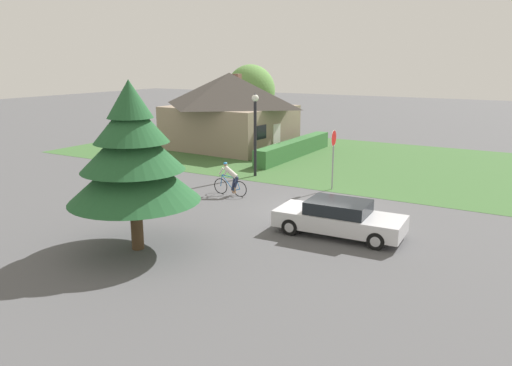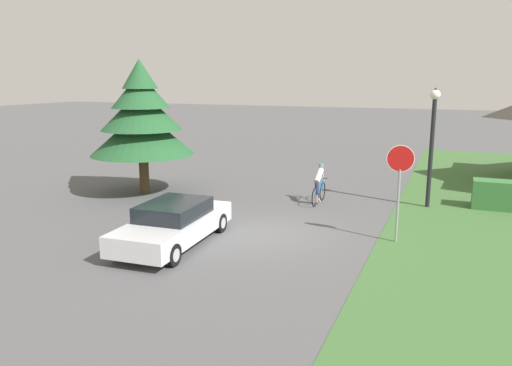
% 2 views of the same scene
% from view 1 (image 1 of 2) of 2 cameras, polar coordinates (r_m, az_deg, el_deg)
% --- Properties ---
extents(ground_plane, '(140.00, 140.00, 0.00)m').
position_cam_1_polar(ground_plane, '(21.04, 6.54, -3.33)').
color(ground_plane, '#515154').
extents(grass_verge_right, '(16.00, 36.00, 0.01)m').
position_cam_1_polar(grass_verge_right, '(32.80, 8.22, 2.85)').
color(grass_verge_right, '#3D6633').
rests_on(grass_verge_right, ground).
extents(cottage_house, '(7.84, 8.88, 5.34)m').
position_cam_1_polar(cottage_house, '(36.10, -3.03, 8.40)').
color(cottage_house, gray).
rests_on(cottage_house, ground).
extents(hedge_row, '(9.38, 0.90, 1.08)m').
position_cam_1_polar(hedge_row, '(33.00, 4.41, 3.96)').
color(hedge_row, '#387038').
rests_on(hedge_row, ground).
extents(sedan_left_lane, '(2.01, 4.68, 1.28)m').
position_cam_1_polar(sedan_left_lane, '(18.30, 9.45, -3.98)').
color(sedan_left_lane, silver).
rests_on(sedan_left_lane, ground).
extents(cyclist, '(0.44, 1.84, 1.57)m').
position_cam_1_polar(cyclist, '(23.39, -2.95, 0.40)').
color(cyclist, black).
rests_on(cyclist, ground).
extents(stop_sign, '(0.80, 0.09, 2.94)m').
position_cam_1_polar(stop_sign, '(24.41, 8.84, 4.09)').
color(stop_sign, gray).
rests_on(stop_sign, ground).
extents(street_lamp, '(0.37, 0.37, 4.50)m').
position_cam_1_polar(street_lamp, '(26.90, -0.10, 6.73)').
color(street_lamp, black).
rests_on(street_lamp, ground).
extents(conifer_tall_near, '(4.32, 4.32, 5.61)m').
position_cam_1_polar(conifer_tall_near, '(16.58, -13.91, 3.06)').
color(conifer_tall_near, '#4C3823').
rests_on(conifer_tall_near, ground).
extents(deciduous_tree_right, '(3.98, 3.98, 5.88)m').
position_cam_1_polar(deciduous_tree_right, '(41.34, -0.62, 10.51)').
color(deciduous_tree_right, '#4C3823').
rests_on(deciduous_tree_right, ground).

